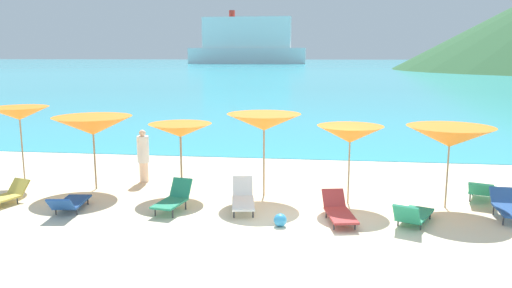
{
  "coord_description": "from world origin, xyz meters",
  "views": [
    {
      "loc": [
        0.34,
        -10.88,
        3.88
      ],
      "look_at": [
        -1.63,
        3.97,
        1.2
      ],
      "focal_mm": 34.95,
      "sensor_mm": 36.0,
      "label": 1
    }
  ],
  "objects": [
    {
      "name": "beach_ball",
      "position": [
        -0.54,
        0.03,
        0.15
      ],
      "size": [
        0.3,
        0.3,
        0.3
      ],
      "primitive_type": "sphere",
      "color": "#3399D8",
      "rests_on": "ground_plane"
    },
    {
      "name": "umbrella_2",
      "position": [
        -3.57,
        2.48,
        1.8
      ],
      "size": [
        1.87,
        1.87,
        2.0
      ],
      "color": "#9E7F59",
      "rests_on": "ground_plane"
    },
    {
      "name": "ground_plane",
      "position": [
        0.0,
        10.0,
        -0.15
      ],
      "size": [
        50.0,
        100.0,
        0.3
      ],
      "primitive_type": "cube",
      "color": "beige"
    },
    {
      "name": "ocean_water",
      "position": [
        0.0,
        227.57,
        0.01
      ],
      "size": [
        650.0,
        440.0,
        0.02
      ],
      "primitive_type": "cube",
      "color": "#38B7CC",
      "rests_on": "ground_plane"
    },
    {
      "name": "umbrella_4",
      "position": [
        1.09,
        2.11,
        1.85
      ],
      "size": [
        1.77,
        1.77,
        2.07
      ],
      "color": "#9E7F59",
      "rests_on": "ground_plane"
    },
    {
      "name": "cruise_ship",
      "position": [
        -34.38,
        217.78,
        9.29
      ],
      "size": [
        53.49,
        7.7,
        23.87
      ],
      "rotation": [
        0.0,
        0.0,
        0.0
      ],
      "color": "white",
      "rests_on": "ocean_water"
    },
    {
      "name": "umbrella_3",
      "position": [
        -1.21,
        2.49,
        2.08
      ],
      "size": [
        2.25,
        2.25,
        2.31
      ],
      "color": "#9E7F59",
      "rests_on": "ground_plane"
    },
    {
      "name": "lounge_chair_9",
      "position": [
        -1.59,
        1.12,
        0.31
      ],
      "size": [
        0.79,
        1.6,
        0.74
      ],
      "rotation": [
        0.0,
        0.0,
        0.17
      ],
      "color": "white",
      "rests_on": "ground_plane"
    },
    {
      "name": "lounge_chair_6",
      "position": [
        4.66,
        2.72,
        0.32
      ],
      "size": [
        1.08,
        1.53,
        0.65
      ],
      "rotation": [
        0.0,
        0.0,
        2.78
      ],
      "color": "#268C66",
      "rests_on": "ground_plane"
    },
    {
      "name": "lounge_chair_1",
      "position": [
        4.82,
        1.31,
        0.3
      ],
      "size": [
        0.61,
        1.45,
        0.62
      ],
      "rotation": [
        0.0,
        0.0,
        -0.04
      ],
      "color": "#1E478C",
      "rests_on": "ground_plane"
    },
    {
      "name": "umbrella_5",
      "position": [
        3.56,
        2.02,
        1.85
      ],
      "size": [
        2.18,
        2.18,
        2.11
      ],
      "color": "#9E7F59",
      "rests_on": "ground_plane"
    },
    {
      "name": "umbrella_1",
      "position": [
        -6.19,
        2.57,
        1.88
      ],
      "size": [
        2.45,
        2.45,
        2.15
      ],
      "color": "#9E7F59",
      "rests_on": "ground_plane"
    },
    {
      "name": "lounge_chair_10",
      "position": [
        -5.89,
        0.43,
        0.23
      ],
      "size": [
        0.81,
        1.65,
        0.54
      ],
      "rotation": [
        0.0,
        0.0,
        3.29
      ],
      "color": "#1E478C",
      "rests_on": "ground_plane"
    },
    {
      "name": "umbrella_0",
      "position": [
        -8.62,
        2.84,
        2.16
      ],
      "size": [
        1.72,
        1.72,
        2.36
      ],
      "color": "#9E7F59",
      "rests_on": "ground_plane"
    },
    {
      "name": "lounge_chair_5",
      "position": [
        -3.31,
        0.83,
        0.33
      ],
      "size": [
        0.78,
        1.38,
        0.73
      ],
      "rotation": [
        0.0,
        0.0,
        -0.18
      ],
      "color": "#268C66",
      "rests_on": "ground_plane"
    },
    {
      "name": "lounge_chair_4",
      "position": [
        -7.9,
        0.7,
        0.24
      ],
      "size": [
        0.99,
        1.56,
        0.58
      ],
      "rotation": [
        0.0,
        0.0,
        -0.31
      ],
      "color": "#D8BF4C",
      "rests_on": "ground_plane"
    },
    {
      "name": "lounge_chair_7",
      "position": [
        2.49,
        0.55,
        0.24
      ],
      "size": [
        1.18,
        1.66,
        0.63
      ],
      "rotation": [
        0.0,
        0.0,
        2.72
      ],
      "color": "#268C66",
      "rests_on": "ground_plane"
    },
    {
      "name": "lounge_chair_2",
      "position": [
        0.79,
        0.58,
        0.26
      ],
      "size": [
        0.85,
        1.65,
        0.6
      ],
      "rotation": [
        0.0,
        0.0,
        0.2
      ],
      "color": "#A53333",
      "rests_on": "ground_plane"
    },
    {
      "name": "beachgoer_0",
      "position": [
        -5.08,
        3.55,
        0.85
      ],
      "size": [
        0.36,
        0.36,
        1.64
      ],
      "rotation": [
        0.0,
        0.0,
        2.59
      ],
      "color": "beige",
      "rests_on": "ground_plane"
    }
  ]
}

